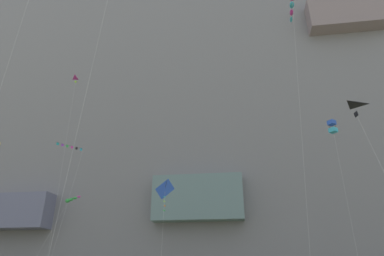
{
  "coord_description": "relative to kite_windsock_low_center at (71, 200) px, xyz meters",
  "views": [
    {
      "loc": [
        5.88,
        -4.0,
        2.52
      ],
      "look_at": [
        1.74,
        26.17,
        16.32
      ],
      "focal_mm": 29.94,
      "sensor_mm": 36.0,
      "label": 1
    }
  ],
  "objects": [
    {
      "name": "kite_box_low_left",
      "position": [
        34.94,
        -0.2,
        8.48
      ],
      "size": [
        2.09,
        4.94,
        20.77
      ],
      "color": "blue",
      "rests_on": "ground"
    },
    {
      "name": "cliff_face",
      "position": [
        16.05,
        25.48,
        25.49
      ],
      "size": [
        180.0,
        34.35,
        73.84
      ],
      "color": "gray",
      "rests_on": "ground"
    },
    {
      "name": "kite_delta_far_right",
      "position": [
        -3.33,
        2.45,
        18.99
      ],
      "size": [
        2.04,
        2.98,
        32.0
      ],
      "color": "#CC3399",
      "rests_on": "ground"
    },
    {
      "name": "kite_banner_upper_right",
      "position": [
        -3.2,
        3.19,
        7.37
      ],
      "size": [
        4.24,
        7.37,
        20.78
      ],
      "color": "black",
      "rests_on": "ground"
    },
    {
      "name": "kite_diamond_upper_left",
      "position": [
        15.45,
        -11.6,
        -2.05
      ],
      "size": [
        1.59,
        1.82,
        10.56
      ],
      "color": "blue",
      "rests_on": "ground"
    },
    {
      "name": "kite_delta_high_center",
      "position": [
        30.56,
        -18.42,
        1.15
      ],
      "size": [
        1.62,
        5.32,
        13.0
      ],
      "color": "black",
      "rests_on": "ground"
    },
    {
      "name": "kite_windsock_low_center",
      "position": [
        0.0,
        0.0,
        0.0
      ],
      "size": [
        4.75,
        4.61,
        11.77
      ],
      "color": "green",
      "rests_on": "ground"
    },
    {
      "name": "kite_windsock_far_left",
      "position": [
        29.41,
        -11.92,
        18.65
      ],
      "size": [
        3.2,
        5.71,
        30.48
      ],
      "color": "#CC3399",
      "rests_on": "ground"
    }
  ]
}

